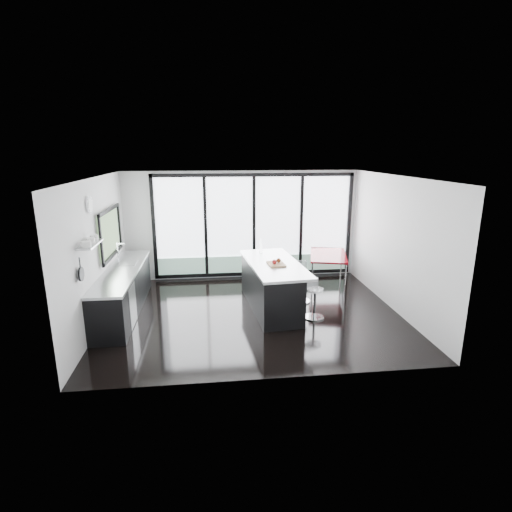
{
  "coord_description": "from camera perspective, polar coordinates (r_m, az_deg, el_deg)",
  "views": [
    {
      "loc": [
        -0.84,
        -7.71,
        3.29
      ],
      "look_at": [
        0.1,
        0.3,
        1.15
      ],
      "focal_mm": 28.0,
      "sensor_mm": 36.0,
      "label": 1
    }
  ],
  "objects": [
    {
      "name": "island",
      "position": [
        8.54,
        2.05,
        -4.15
      ],
      "size": [
        1.25,
        2.54,
        1.3
      ],
      "color": "black",
      "rests_on": "floor"
    },
    {
      "name": "red_table",
      "position": [
        10.12,
        10.19,
        -1.96
      ],
      "size": [
        1.21,
        1.67,
        0.8
      ],
      "primitive_type": "cube",
      "rotation": [
        0.0,
        0.0,
        -0.26
      ],
      "color": "maroon",
      "rests_on": "floor"
    },
    {
      "name": "bar_stool_far",
      "position": [
        8.96,
        6.35,
        -4.37
      ],
      "size": [
        0.46,
        0.46,
        0.71
      ],
      "primitive_type": "cylinder",
      "rotation": [
        0.0,
        0.0,
        0.03
      ],
      "color": "silver",
      "rests_on": "floor"
    },
    {
      "name": "wall_front",
      "position": [
        5.61,
        2.34,
        -4.85
      ],
      "size": [
        6.0,
        0.0,
        2.8
      ],
      "primitive_type": "cube",
      "color": "silver",
      "rests_on": "ground"
    },
    {
      "name": "floor",
      "position": [
        8.43,
        -0.44,
        -8.13
      ],
      "size": [
        6.0,
        5.0,
        0.0
      ],
      "primitive_type": "cube",
      "color": "black",
      "rests_on": "ground"
    },
    {
      "name": "ceiling",
      "position": [
        7.77,
        -0.48,
        11.24
      ],
      "size": [
        6.0,
        5.0,
        0.0
      ],
      "primitive_type": "cube",
      "color": "white",
      "rests_on": "wall_back"
    },
    {
      "name": "wall_back",
      "position": [
        10.43,
        -0.46,
        3.7
      ],
      "size": [
        6.0,
        0.09,
        2.8
      ],
      "color": "silver",
      "rests_on": "ground"
    },
    {
      "name": "wall_right",
      "position": [
        8.82,
        19.31,
        1.64
      ],
      "size": [
        0.0,
        5.0,
        2.8
      ],
      "primitive_type": "cube",
      "color": "silver",
      "rests_on": "ground"
    },
    {
      "name": "bar_stool_near",
      "position": [
        8.16,
        8.38,
        -6.72
      ],
      "size": [
        0.49,
        0.49,
        0.62
      ],
      "primitive_type": "cylinder",
      "rotation": [
        0.0,
        0.0,
        0.31
      ],
      "color": "silver",
      "rests_on": "floor"
    },
    {
      "name": "wall_left",
      "position": [
        8.44,
        -21.2,
        2.03
      ],
      "size": [
        0.26,
        5.0,
        2.8
      ],
      "color": "silver",
      "rests_on": "ground"
    },
    {
      "name": "counter_cabinets",
      "position": [
        8.78,
        -18.42,
        -4.71
      ],
      "size": [
        0.69,
        3.24,
        1.36
      ],
      "color": "black",
      "rests_on": "floor"
    }
  ]
}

